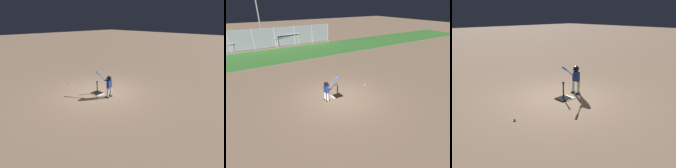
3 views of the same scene
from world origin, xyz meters
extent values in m
plane|color=#93755B|center=(0.00, 0.00, 0.00)|extent=(90.00, 90.00, 0.00)
cube|color=#3D7F33|center=(0.00, 10.39, 0.01)|extent=(56.00, 5.79, 0.02)
cylinder|color=#9E9EA3|center=(-4.60, 13.88, 1.11)|extent=(0.08, 0.08, 2.22)
cylinder|color=#9E9EA3|center=(-2.30, 13.88, 1.11)|extent=(0.08, 0.08, 2.22)
cylinder|color=#9E9EA3|center=(0.00, 13.88, 1.11)|extent=(0.08, 0.08, 2.22)
cylinder|color=#9E9EA3|center=(2.30, 13.88, 1.11)|extent=(0.08, 0.08, 2.22)
cylinder|color=#9E9EA3|center=(4.60, 13.88, 1.11)|extent=(0.08, 0.08, 2.22)
cylinder|color=#9E9EA3|center=(6.90, 13.88, 1.11)|extent=(0.08, 0.08, 2.22)
cube|color=slate|center=(0.00, 13.88, 1.11)|extent=(13.80, 0.02, 2.13)
cylinder|color=#9E9EA3|center=(0.00, 13.88, 2.18)|extent=(13.80, 0.04, 0.04)
cube|color=white|center=(-0.14, 0.22, 0.01)|extent=(0.47, 0.47, 0.02)
cube|color=black|center=(0.01, 0.19, 0.02)|extent=(0.48, 0.43, 0.04)
cylinder|color=black|center=(0.01, 0.19, 0.32)|extent=(0.05, 0.05, 0.56)
cylinder|color=black|center=(0.01, 0.19, 0.63)|extent=(0.08, 0.08, 0.05)
cylinder|color=silver|center=(-0.79, 0.18, 0.25)|extent=(0.12, 0.12, 0.50)
cube|color=black|center=(-0.77, 0.19, 0.03)|extent=(0.19, 0.12, 0.06)
cylinder|color=silver|center=(-0.75, -0.05, 0.25)|extent=(0.12, 0.12, 0.50)
cube|color=black|center=(-0.73, -0.05, 0.03)|extent=(0.19, 0.12, 0.06)
cube|color=navy|center=(-0.77, 0.07, 0.68)|extent=(0.18, 0.28, 0.37)
sphere|color=#DBB293|center=(-0.77, 0.07, 0.97)|extent=(0.19, 0.19, 0.19)
sphere|color=black|center=(-0.77, 0.07, 0.99)|extent=(0.22, 0.22, 0.22)
cube|color=black|center=(-0.68, 0.08, 0.96)|extent=(0.14, 0.18, 0.01)
cylinder|color=navy|center=(-0.64, 0.13, 0.85)|extent=(0.30, 0.12, 0.11)
cylinder|color=navy|center=(-0.63, 0.05, 0.85)|extent=(0.30, 0.20, 0.11)
sphere|color=#DBB293|center=(-0.50, 0.11, 0.83)|extent=(0.09, 0.09, 0.09)
cylinder|color=blue|center=(-0.24, 0.15, 1.01)|extent=(0.55, 0.12, 0.38)
cylinder|color=blue|center=(-0.07, 0.18, 1.12)|extent=(0.26, 0.10, 0.20)
cylinder|color=black|center=(-0.52, 0.11, 0.82)|extent=(0.05, 0.05, 0.05)
sphere|color=white|center=(2.19, 0.44, 0.04)|extent=(0.07, 0.07, 0.07)
cylinder|color=#ADAFB7|center=(-4.18, 15.12, 0.16)|extent=(0.06, 0.06, 0.32)
cylinder|color=#ADAFB7|center=(-4.35, 13.80, 0.46)|extent=(0.06, 0.06, 0.92)
cylinder|color=#ADAFB7|center=(-4.27, 14.46, 0.62)|extent=(0.21, 1.34, 0.65)
cube|color=#ADAFB7|center=(1.36, 15.52, 0.33)|extent=(2.90, 0.47, 0.04)
cube|color=#ADAFB7|center=(1.34, 15.75, 0.04)|extent=(2.91, 0.53, 0.04)
cube|color=#ADAFB7|center=(1.41, 14.92, 0.66)|extent=(2.90, 0.47, 0.04)
cube|color=#ADAFB7|center=(1.39, 15.16, 0.37)|extent=(2.91, 0.53, 0.04)
cube|color=#ADAFB7|center=(1.47, 14.32, 0.99)|extent=(2.90, 0.47, 0.04)
cube|color=#ADAFB7|center=(1.45, 14.56, 0.70)|extent=(2.91, 0.53, 0.04)
cube|color=#ADAFB7|center=(1.52, 13.72, 1.32)|extent=(2.90, 0.47, 0.04)
cube|color=#ADAFB7|center=(1.50, 13.96, 1.03)|extent=(2.91, 0.53, 0.04)
cylinder|color=#ADAFB7|center=(2.67, 15.87, 0.18)|extent=(0.06, 0.06, 0.35)
cylinder|color=#ADAFB7|center=(2.84, 13.83, 0.67)|extent=(0.06, 0.06, 1.34)
cylinder|color=#ADAFB7|center=(2.76, 14.85, 0.85)|extent=(0.23, 2.06, 1.04)
cylinder|color=#ADAFB7|center=(0.02, 15.64, 0.18)|extent=(0.06, 0.06, 0.35)
cylinder|color=#ADAFB7|center=(0.19, 13.61, 0.67)|extent=(0.06, 0.06, 1.34)
cylinder|color=#ADAFB7|center=(0.10, 14.62, 0.85)|extent=(0.23, 2.06, 1.04)
cylinder|color=slate|center=(-0.04, 22.43, 3.62)|extent=(0.20, 0.20, 7.24)
camera|label=1|loc=(-6.49, 5.55, 3.60)|focal=28.00mm
camera|label=2|loc=(-4.51, -7.17, 4.82)|focal=28.00mm
camera|label=3|loc=(5.06, 5.62, 2.99)|focal=35.00mm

